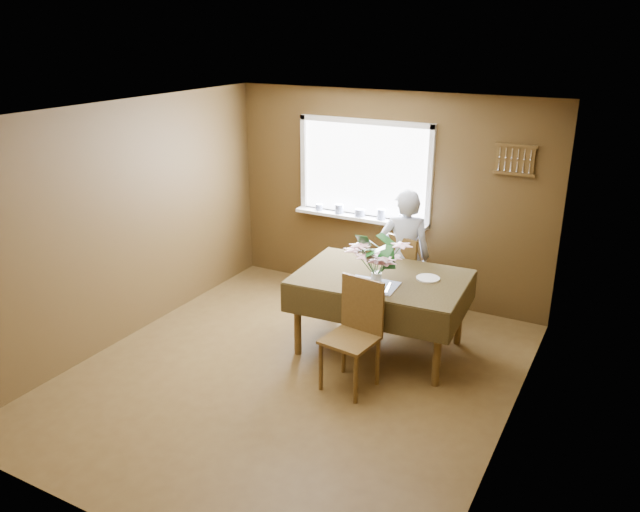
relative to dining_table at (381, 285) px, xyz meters
The scene contains 15 objects.
floor 1.25m from the dining_table, 120.67° to the right, with size 4.50×4.50×0.00m, color #4F391B.
ceiling 2.05m from the dining_table, 120.67° to the right, with size 4.50×4.50×0.00m, color white.
wall_back 1.56m from the dining_table, 110.88° to the left, with size 4.00×4.00×0.00m, color brown.
wall_front 3.22m from the dining_table, 99.47° to the right, with size 4.00×4.00×0.00m, color brown.
wall_left 2.72m from the dining_table, 160.75° to the right, with size 4.50×4.50×0.00m, color brown.
wall_right 1.80m from the dining_table, 30.79° to the right, with size 4.50×4.50×0.00m, color brown.
window_assembly 1.67m from the dining_table, 121.79° to the left, with size 1.72×0.20×1.22m.
spoon_rack 1.98m from the dining_table, 55.21° to the left, with size 0.44×0.05×0.33m.
dining_table is the anchor object (origin of this frame).
chair_far 0.84m from the dining_table, 92.48° to the left, with size 0.55×0.55×1.01m.
chair_near 0.75m from the dining_table, 85.36° to the right, with size 0.50×0.50×1.03m.
seated_woman 0.78m from the dining_table, 93.57° to the left, with size 0.56×0.37×1.54m, color white.
flower_bouquet 0.47m from the dining_table, 79.11° to the right, with size 0.53×0.53×0.45m.
side_plate 0.48m from the dining_table, 18.25° to the left, with size 0.23×0.23×0.01m, color white.
table_knife 0.33m from the dining_table, 55.06° to the right, with size 0.02×0.25×0.00m, color silver.
Camera 1 is at (2.73, -4.52, 3.18)m, focal length 35.00 mm.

